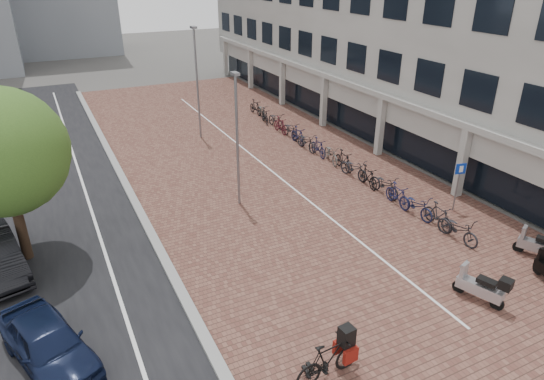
% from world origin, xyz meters
% --- Properties ---
extents(ground, '(140.00, 140.00, 0.00)m').
position_xyz_m(ground, '(0.00, 0.00, 0.00)').
color(ground, '#474442').
rests_on(ground, ground).
extents(plaza_brick, '(14.50, 42.00, 0.04)m').
position_xyz_m(plaza_brick, '(2.00, 12.00, 0.01)').
color(plaza_brick, brown).
rests_on(plaza_brick, ground).
extents(street_asphalt, '(8.00, 50.00, 0.03)m').
position_xyz_m(street_asphalt, '(-9.00, 12.00, 0.01)').
color(street_asphalt, black).
rests_on(street_asphalt, ground).
extents(curb, '(0.35, 42.00, 0.14)m').
position_xyz_m(curb, '(-5.10, 12.00, 0.07)').
color(curb, gray).
rests_on(curb, ground).
extents(lane_line, '(0.12, 44.00, 0.00)m').
position_xyz_m(lane_line, '(-7.00, 12.00, 0.02)').
color(lane_line, white).
rests_on(lane_line, street_asphalt).
extents(parking_line, '(0.10, 30.00, 0.00)m').
position_xyz_m(parking_line, '(2.20, 12.00, 0.04)').
color(parking_line, white).
rests_on(parking_line, plaza_brick).
extents(car_navy, '(2.80, 4.27, 1.35)m').
position_xyz_m(car_navy, '(-9.17, 1.22, 0.68)').
color(car_navy, black).
rests_on(car_navy, ground).
extents(hero_bike, '(2.11, 0.76, 1.46)m').
position_xyz_m(hero_bike, '(-2.62, -2.65, 0.65)').
color(hero_bike, black).
rests_on(hero_bike, ground).
extents(shoes, '(0.41, 0.34, 0.10)m').
position_xyz_m(shoes, '(-2.97, -2.22, 0.05)').
color(shoes, black).
rests_on(shoes, ground).
extents(scooter_front, '(1.09, 1.83, 1.20)m').
position_xyz_m(scooter_front, '(3.50, -2.11, 0.60)').
color(scooter_front, '#AAA9AF').
rests_on(scooter_front, ground).
extents(scooter_back, '(1.19, 1.73, 1.15)m').
position_xyz_m(scooter_back, '(7.50, -1.23, 0.57)').
color(scooter_back, '#96959A').
rests_on(scooter_back, ground).
extents(parking_sign, '(0.47, 0.15, 2.28)m').
position_xyz_m(parking_sign, '(7.50, 2.91, 1.52)').
color(parking_sign, slate).
rests_on(parking_sign, ground).
extents(lamp_near, '(0.12, 0.12, 5.94)m').
position_xyz_m(lamp_near, '(-0.78, 7.81, 2.97)').
color(lamp_near, slate).
rests_on(lamp_near, ground).
extents(lamp_far, '(0.12, 0.12, 6.68)m').
position_xyz_m(lamp_far, '(0.59, 17.39, 3.34)').
color(lamp_far, slate).
rests_on(lamp_far, ground).
extents(street_tree, '(4.45, 4.45, 6.47)m').
position_xyz_m(street_tree, '(-9.52, 7.33, 4.11)').
color(street_tree, '#382619').
rests_on(street_tree, ground).
extents(bike_row, '(1.28, 21.44, 1.05)m').
position_xyz_m(bike_row, '(5.68, 10.65, 0.52)').
color(bike_row, black).
rests_on(bike_row, ground).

